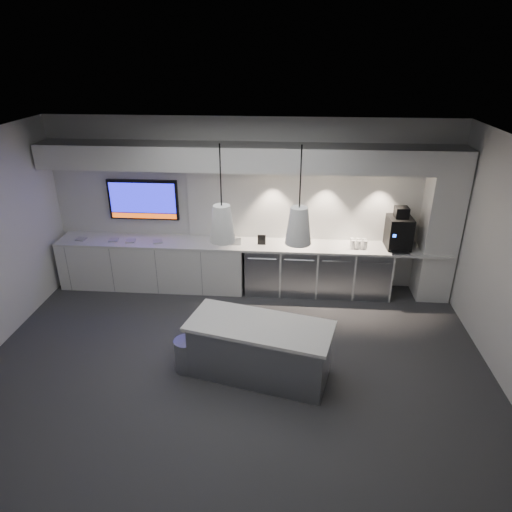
# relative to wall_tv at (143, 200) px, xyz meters

# --- Properties ---
(floor) EXTENTS (7.00, 7.00, 0.00)m
(floor) POSITION_rel_wall_tv_xyz_m (1.90, -2.45, -1.56)
(floor) COLOR #333336
(floor) RESTS_ON ground
(ceiling) EXTENTS (7.00, 7.00, 0.00)m
(ceiling) POSITION_rel_wall_tv_xyz_m (1.90, -2.45, 1.44)
(ceiling) COLOR black
(ceiling) RESTS_ON wall_back
(wall_back) EXTENTS (7.00, 0.00, 7.00)m
(wall_back) POSITION_rel_wall_tv_xyz_m (1.90, 0.05, -0.06)
(wall_back) COLOR silver
(wall_back) RESTS_ON floor
(wall_front) EXTENTS (7.00, 0.00, 7.00)m
(wall_front) POSITION_rel_wall_tv_xyz_m (1.90, -4.95, -0.06)
(wall_front) COLOR silver
(wall_front) RESTS_ON floor
(back_counter) EXTENTS (6.80, 0.65, 0.04)m
(back_counter) POSITION_rel_wall_tv_xyz_m (1.90, -0.27, -0.68)
(back_counter) COLOR silver
(back_counter) RESTS_ON left_base_cabinets
(left_base_cabinets) EXTENTS (3.30, 0.63, 0.86)m
(left_base_cabinets) POSITION_rel_wall_tv_xyz_m (0.15, -0.27, -1.13)
(left_base_cabinets) COLOR white
(left_base_cabinets) RESTS_ON floor
(fridge_unit_a) EXTENTS (0.60, 0.61, 0.85)m
(fridge_unit_a) POSITION_rel_wall_tv_xyz_m (2.15, -0.27, -1.13)
(fridge_unit_a) COLOR #909498
(fridge_unit_a) RESTS_ON floor
(fridge_unit_b) EXTENTS (0.60, 0.61, 0.85)m
(fridge_unit_b) POSITION_rel_wall_tv_xyz_m (2.78, -0.27, -1.13)
(fridge_unit_b) COLOR #909498
(fridge_unit_b) RESTS_ON floor
(fridge_unit_c) EXTENTS (0.60, 0.61, 0.85)m
(fridge_unit_c) POSITION_rel_wall_tv_xyz_m (3.41, -0.27, -1.13)
(fridge_unit_c) COLOR #909498
(fridge_unit_c) RESTS_ON floor
(fridge_unit_d) EXTENTS (0.60, 0.61, 0.85)m
(fridge_unit_d) POSITION_rel_wall_tv_xyz_m (4.04, -0.27, -1.13)
(fridge_unit_d) COLOR #909498
(fridge_unit_d) RESTS_ON floor
(backsplash) EXTENTS (4.60, 0.03, 1.30)m
(backsplash) POSITION_rel_wall_tv_xyz_m (3.10, 0.03, -0.01)
(backsplash) COLOR white
(backsplash) RESTS_ON wall_back
(soffit) EXTENTS (6.90, 0.60, 0.40)m
(soffit) POSITION_rel_wall_tv_xyz_m (1.90, -0.25, 0.84)
(soffit) COLOR white
(soffit) RESTS_ON wall_back
(column) EXTENTS (0.55, 0.55, 2.60)m
(column) POSITION_rel_wall_tv_xyz_m (5.10, -0.25, -0.26)
(column) COLOR white
(column) RESTS_ON floor
(wall_tv) EXTENTS (1.25, 0.07, 0.72)m
(wall_tv) POSITION_rel_wall_tv_xyz_m (0.00, 0.00, 0.00)
(wall_tv) COLOR black
(wall_tv) RESTS_ON wall_back
(island) EXTENTS (1.99, 1.21, 0.79)m
(island) POSITION_rel_wall_tv_xyz_m (2.26, -2.65, -1.16)
(island) COLOR #909498
(island) RESTS_ON floor
(bin) EXTENTS (0.44, 0.44, 0.47)m
(bin) POSITION_rel_wall_tv_xyz_m (1.27, -2.61, -1.33)
(bin) COLOR #909498
(bin) RESTS_ON floor
(coffee_machine) EXTENTS (0.41, 0.57, 0.72)m
(coffee_machine) POSITION_rel_wall_tv_xyz_m (4.44, -0.25, -0.36)
(coffee_machine) COLOR black
(coffee_machine) RESTS_ON back_counter
(sign_black) EXTENTS (0.14, 0.02, 0.18)m
(sign_black) POSITION_rel_wall_tv_xyz_m (2.13, -0.31, -0.57)
(sign_black) COLOR black
(sign_black) RESTS_ON back_counter
(sign_white) EXTENTS (0.18, 0.04, 0.14)m
(sign_white) POSITION_rel_wall_tv_xyz_m (1.68, -0.38, -0.59)
(sign_white) COLOR silver
(sign_white) RESTS_ON back_counter
(cup_cluster) EXTENTS (0.28, 0.18, 0.15)m
(cup_cluster) POSITION_rel_wall_tv_xyz_m (3.78, -0.32, -0.58)
(cup_cluster) COLOR white
(cup_cluster) RESTS_ON back_counter
(tray_a) EXTENTS (0.18, 0.18, 0.02)m
(tray_a) POSITION_rel_wall_tv_xyz_m (-1.09, -0.34, -0.65)
(tray_a) COLOR #A5A5A5
(tray_a) RESTS_ON back_counter
(tray_b) EXTENTS (0.19, 0.19, 0.02)m
(tray_b) POSITION_rel_wall_tv_xyz_m (-0.50, -0.33, -0.65)
(tray_b) COLOR #A5A5A5
(tray_b) RESTS_ON back_counter
(tray_c) EXTENTS (0.18, 0.18, 0.02)m
(tray_c) POSITION_rel_wall_tv_xyz_m (-0.18, -0.36, -0.65)
(tray_c) COLOR #A5A5A5
(tray_c) RESTS_ON back_counter
(tray_d) EXTENTS (0.20, 0.20, 0.02)m
(tray_d) POSITION_rel_wall_tv_xyz_m (0.30, -0.35, -0.65)
(tray_d) COLOR #A5A5A5
(tray_d) RESTS_ON back_counter
(pendant_left) EXTENTS (0.31, 0.31, 1.14)m
(pendant_left) POSITION_rel_wall_tv_xyz_m (1.82, -2.65, 0.59)
(pendant_left) COLOR white
(pendant_left) RESTS_ON ceiling
(pendant_right) EXTENTS (0.31, 0.31, 1.14)m
(pendant_right) POSITION_rel_wall_tv_xyz_m (2.70, -2.65, 0.59)
(pendant_right) COLOR white
(pendant_right) RESTS_ON ceiling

